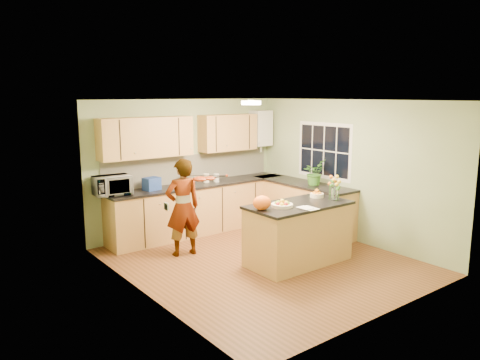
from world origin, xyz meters
TOP-DOWN VIEW (x-y plane):
  - floor at (0.00, 0.00)m, footprint 4.50×4.50m
  - ceiling at (0.00, 0.00)m, footprint 4.00×4.50m
  - wall_back at (0.00, 2.25)m, footprint 4.00×0.02m
  - wall_front at (0.00, -2.25)m, footprint 4.00×0.02m
  - wall_left at (-2.00, 0.00)m, footprint 0.02×4.50m
  - wall_right at (2.00, 0.00)m, footprint 0.02×4.50m
  - back_counter at (0.10, 1.95)m, footprint 3.64×0.62m
  - right_counter at (1.70, 0.85)m, footprint 0.62×2.24m
  - splashback at (0.10, 2.23)m, footprint 3.60×0.02m
  - upper_cabinets at (-0.18, 2.08)m, footprint 3.20×0.34m
  - boiler at (1.70, 2.09)m, footprint 0.40×0.30m
  - window_right at (1.99, 0.60)m, footprint 0.01×1.30m
  - light_switch at (-1.99, -0.60)m, footprint 0.02×0.09m
  - ceiling_lamp at (0.00, 0.30)m, footprint 0.30×0.30m
  - peninsula_island at (0.42, -0.36)m, footprint 1.64×0.84m
  - fruit_dish at (0.07, -0.36)m, footprint 0.32×0.32m
  - orange_bowl at (0.97, -0.21)m, footprint 0.22×0.22m
  - flower_vase at (1.02, -0.54)m, footprint 0.24×0.24m
  - orange_bag at (-0.28, -0.31)m, footprint 0.31×0.27m
  - papers at (0.32, -0.66)m, footprint 0.20×0.28m
  - violinist at (-0.81, 1.04)m, footprint 0.63×0.47m
  - violin at (-0.61, 0.82)m, footprint 0.61×0.53m
  - microwave at (-1.60, 1.97)m, footprint 0.62×0.44m
  - blue_box at (-0.89, 1.96)m, footprint 0.31×0.26m
  - kettle at (-0.13, 1.97)m, footprint 0.17×0.17m
  - jar_cream at (0.26, 1.97)m, footprint 0.13×0.13m
  - jar_white at (0.44, 1.90)m, footprint 0.13×0.13m
  - potted_plant at (1.70, 0.56)m, footprint 0.53×0.50m

SIDE VIEW (x-z plane):
  - floor at x=0.00m, z-range 0.00..0.00m
  - back_counter at x=0.10m, z-range 0.00..0.94m
  - right_counter at x=1.70m, z-range 0.00..0.94m
  - peninsula_island at x=0.42m, z-range 0.00..0.94m
  - violinist at x=-0.81m, z-range 0.00..1.59m
  - papers at x=0.32m, z-range 0.94..0.95m
  - fruit_dish at x=0.07m, z-range 0.93..1.04m
  - orange_bowl at x=0.97m, z-range 0.93..1.06m
  - jar_white at x=0.44m, z-range 0.94..1.10m
  - jar_cream at x=0.26m, z-range 0.94..1.11m
  - orange_bag at x=-0.28m, z-range 0.94..1.15m
  - blue_box at x=-0.89m, z-range 0.94..1.16m
  - kettle at x=-0.13m, z-range 0.91..1.23m
  - microwave at x=-1.60m, z-range 0.94..1.26m
  - potted_plant at x=1.70m, z-range 0.94..1.41m
  - splashback at x=0.10m, z-range 0.94..1.46m
  - flower_vase at x=1.02m, z-range 1.01..1.45m
  - wall_back at x=0.00m, z-range 0.00..2.50m
  - wall_front at x=0.00m, z-range 0.00..2.50m
  - wall_left at x=-2.00m, z-range 0.00..2.50m
  - wall_right at x=2.00m, z-range 0.00..2.50m
  - violin at x=-0.61m, z-range 1.19..1.35m
  - light_switch at x=-1.99m, z-range 1.26..1.34m
  - window_right at x=1.99m, z-range 1.02..2.08m
  - upper_cabinets at x=-0.18m, z-range 1.50..2.20m
  - boiler at x=1.70m, z-range 1.47..2.33m
  - ceiling_lamp at x=0.00m, z-range 2.43..2.50m
  - ceiling at x=0.00m, z-range 2.49..2.51m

